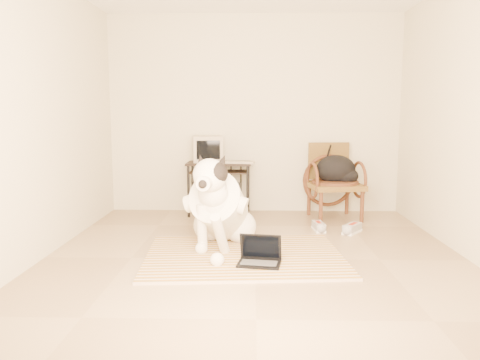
{
  "coord_description": "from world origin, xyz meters",
  "views": [
    {
      "loc": [
        -0.03,
        -4.26,
        1.35
      ],
      "look_at": [
        -0.15,
        0.34,
        0.7
      ],
      "focal_mm": 35.0,
      "sensor_mm": 36.0,
      "label": 1
    }
  ],
  "objects_px": {
    "pc_tower": "(231,200)",
    "dog": "(220,208)",
    "laptop": "(260,256)",
    "rattan_chair": "(334,181)",
    "computer_desk": "(219,170)",
    "backpack": "(338,171)",
    "crt_monitor": "(208,149)"
  },
  "relations": [
    {
      "from": "laptop",
      "to": "computer_desk",
      "type": "height_order",
      "value": "computer_desk"
    },
    {
      "from": "dog",
      "to": "rattan_chair",
      "type": "bearing_deg",
      "value": 45.5
    },
    {
      "from": "laptop",
      "to": "crt_monitor",
      "type": "bearing_deg",
      "value": 106.64
    },
    {
      "from": "dog",
      "to": "backpack",
      "type": "bearing_deg",
      "value": 44.45
    },
    {
      "from": "laptop",
      "to": "rattan_chair",
      "type": "height_order",
      "value": "rattan_chair"
    },
    {
      "from": "rattan_chair",
      "to": "backpack",
      "type": "xyz_separation_m",
      "value": [
        0.05,
        -0.01,
        0.13
      ]
    },
    {
      "from": "laptop",
      "to": "backpack",
      "type": "relative_size",
      "value": 0.77
    },
    {
      "from": "dog",
      "to": "laptop",
      "type": "xyz_separation_m",
      "value": [
        0.4,
        -0.59,
        -0.32
      ]
    },
    {
      "from": "dog",
      "to": "pc_tower",
      "type": "distance_m",
      "value": 1.6
    },
    {
      "from": "laptop",
      "to": "pc_tower",
      "type": "distance_m",
      "value": 2.21
    },
    {
      "from": "dog",
      "to": "backpack",
      "type": "relative_size",
      "value": 2.65
    },
    {
      "from": "pc_tower",
      "to": "backpack",
      "type": "height_order",
      "value": "backpack"
    },
    {
      "from": "computer_desk",
      "to": "backpack",
      "type": "bearing_deg",
      "value": -6.1
    },
    {
      "from": "dog",
      "to": "rattan_chair",
      "type": "xyz_separation_m",
      "value": [
        1.4,
        1.42,
        0.09
      ]
    },
    {
      "from": "computer_desk",
      "to": "backpack",
      "type": "xyz_separation_m",
      "value": [
        1.56,
        -0.17,
        0.01
      ]
    },
    {
      "from": "pc_tower",
      "to": "laptop",
      "type": "bearing_deg",
      "value": -80.83
    },
    {
      "from": "computer_desk",
      "to": "rattan_chair",
      "type": "bearing_deg",
      "value": -6.07
    },
    {
      "from": "dog",
      "to": "crt_monitor",
      "type": "height_order",
      "value": "crt_monitor"
    },
    {
      "from": "dog",
      "to": "pc_tower",
      "type": "relative_size",
      "value": 3.08
    },
    {
      "from": "rattan_chair",
      "to": "computer_desk",
      "type": "bearing_deg",
      "value": 173.93
    },
    {
      "from": "computer_desk",
      "to": "backpack",
      "type": "height_order",
      "value": "backpack"
    },
    {
      "from": "dog",
      "to": "computer_desk",
      "type": "height_order",
      "value": "dog"
    },
    {
      "from": "crt_monitor",
      "to": "rattan_chair",
      "type": "xyz_separation_m",
      "value": [
        1.67,
        -0.24,
        -0.4
      ]
    },
    {
      "from": "dog",
      "to": "computer_desk",
      "type": "xyz_separation_m",
      "value": [
        -0.11,
        1.58,
        0.21
      ]
    },
    {
      "from": "pc_tower",
      "to": "dog",
      "type": "bearing_deg",
      "value": -91.77
    },
    {
      "from": "laptop",
      "to": "backpack",
      "type": "xyz_separation_m",
      "value": [
        1.04,
        2.0,
        0.54
      ]
    },
    {
      "from": "computer_desk",
      "to": "crt_monitor",
      "type": "height_order",
      "value": "crt_monitor"
    },
    {
      "from": "dog",
      "to": "computer_desk",
      "type": "relative_size",
      "value": 1.66
    },
    {
      "from": "laptop",
      "to": "rattan_chair",
      "type": "bearing_deg",
      "value": 63.6
    },
    {
      "from": "pc_tower",
      "to": "backpack",
      "type": "bearing_deg",
      "value": -7.0
    },
    {
      "from": "crt_monitor",
      "to": "dog",
      "type": "bearing_deg",
      "value": -80.71
    },
    {
      "from": "rattan_chair",
      "to": "backpack",
      "type": "relative_size",
      "value": 1.81
    }
  ]
}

